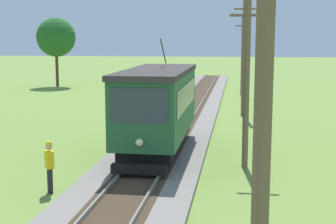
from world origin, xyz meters
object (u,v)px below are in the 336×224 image
(utility_pole_foreground, at_px, (261,175))
(tree_left_far, at_px, (56,37))
(utility_pole_mid, at_px, (244,54))
(red_tram, at_px, (158,106))
(utility_pole_near_tram, at_px, (247,80))
(utility_pole_far, at_px, (242,55))
(track_worker, at_px, (49,164))

(utility_pole_foreground, height_order, tree_left_far, tree_left_far)
(utility_pole_foreground, distance_m, utility_pole_mid, 26.23)
(red_tram, relative_size, utility_pole_mid, 1.07)
(red_tram, relative_size, utility_pole_near_tram, 1.25)
(red_tram, bearing_deg, tree_left_far, 118.38)
(utility_pole_near_tram, bearing_deg, red_tram, 157.81)
(red_tram, height_order, utility_pole_near_tram, utility_pole_near_tram)
(red_tram, bearing_deg, utility_pole_mid, 72.18)
(utility_pole_mid, xyz_separation_m, utility_pole_far, (0.00, 12.00, -0.45))
(utility_pole_near_tram, bearing_deg, utility_pole_foreground, -90.00)
(track_worker, bearing_deg, utility_pole_far, 43.22)
(red_tram, xyz_separation_m, track_worker, (-2.70, -5.76, -1.21))
(track_worker, bearing_deg, tree_left_far, 76.09)
(utility_pole_foreground, bearing_deg, tree_left_far, 114.11)
(track_worker, bearing_deg, utility_pole_foreground, -87.75)
(utility_pole_foreground, distance_m, utility_pole_far, 38.22)
(red_tram, distance_m, utility_pole_near_tram, 4.28)
(utility_pole_near_tram, relative_size, tree_left_far, 0.94)
(utility_pole_near_tram, relative_size, utility_pole_far, 0.97)
(utility_pole_foreground, bearing_deg, red_tram, 104.62)
(track_worker, bearing_deg, utility_pole_mid, 35.29)
(utility_pole_far, bearing_deg, utility_pole_mid, -90.00)
(utility_pole_near_tram, distance_m, utility_pole_far, 25.28)
(utility_pole_far, relative_size, tree_left_far, 0.97)
(utility_pole_mid, relative_size, tree_left_far, 1.09)
(utility_pole_foreground, bearing_deg, utility_pole_mid, 90.00)
(utility_pole_foreground, relative_size, tree_left_far, 0.90)
(red_tram, relative_size, tree_left_far, 1.17)
(utility_pole_near_tram, xyz_separation_m, utility_pole_far, (0.00, 25.28, 0.12))
(track_worker, xyz_separation_m, tree_left_far, (-13.04, 34.91, 4.21))
(utility_pole_foreground, xyz_separation_m, track_worker, (-6.48, 8.71, -2.38))
(utility_pole_far, height_order, track_worker, utility_pole_far)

